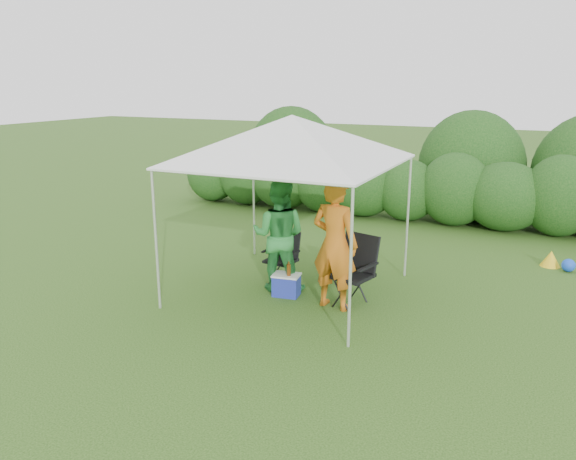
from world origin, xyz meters
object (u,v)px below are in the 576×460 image
at_px(chair_left, 283,253).
at_px(woman, 279,235).
at_px(canopy, 292,139).
at_px(cooler, 286,285).
at_px(man, 335,244).
at_px(chair_right, 355,265).

xyz_separation_m(chair_left, woman, (0.10, -0.38, 0.43)).
relative_size(canopy, chair_left, 3.61).
bearing_deg(chair_left, canopy, -41.96).
bearing_deg(woman, canopy, 171.00).
bearing_deg(cooler, woman, 128.88).
bearing_deg(woman, chair_left, -85.48).
bearing_deg(man, chair_right, -121.11).
xyz_separation_m(chair_right, man, (-0.22, -0.28, 0.38)).
bearing_deg(canopy, man, -21.75).
height_order(man, cooler, man).
xyz_separation_m(chair_right, woman, (-1.31, 0.05, 0.31)).
xyz_separation_m(man, woman, (-1.08, 0.34, -0.08)).
distance_m(chair_right, woman, 1.34).
bearing_deg(woman, chair_right, 166.90).
bearing_deg(cooler, man, -15.93).
bearing_deg(chair_right, man, -113.50).
height_order(canopy, chair_right, canopy).
xyz_separation_m(canopy, chair_right, (1.08, -0.06, -1.85)).
xyz_separation_m(canopy, man, (0.86, -0.34, -1.47)).
bearing_deg(canopy, chair_right, -3.19).
distance_m(canopy, chair_right, 2.15).
bearing_deg(cooler, chair_right, 0.70).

